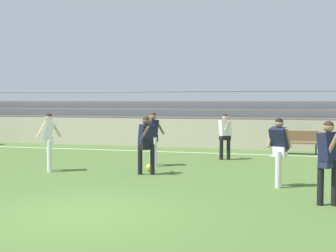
{
  "coord_description": "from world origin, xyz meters",
  "views": [
    {
      "loc": [
        3.78,
        -7.64,
        2.09
      ],
      "look_at": [
        -0.33,
        7.33,
        1.21
      ],
      "focal_mm": 49.07,
      "sensor_mm": 36.0,
      "label": 1
    }
  ],
  "objects": [
    {
      "name": "ground_plane",
      "position": [
        0.0,
        0.0,
        0.0
      ],
      "size": [
        160.0,
        160.0,
        0.0
      ],
      "primitive_type": "plane",
      "color": "#4C6B30"
    },
    {
      "name": "field_line_sideline",
      "position": [
        0.0,
        10.11,
        0.0
      ],
      "size": [
        44.0,
        0.12,
        0.01
      ],
      "primitive_type": "cube",
      "color": "white",
      "rests_on": "ground"
    },
    {
      "name": "sideline_wall",
      "position": [
        0.0,
        11.99,
        0.62
      ],
      "size": [
        48.0,
        0.16,
        1.25
      ],
      "primitive_type": "cube",
      "color": "beige",
      "rests_on": "ground"
    },
    {
      "name": "bleacher_stand",
      "position": [
        -2.6,
        14.75,
        1.1
      ],
      "size": [
        22.82,
        3.39,
        2.57
      ],
      "color": "#897051",
      "rests_on": "ground"
    },
    {
      "name": "bench_near_bin",
      "position": [
        3.84,
        10.67,
        0.55
      ],
      "size": [
        1.8,
        0.4,
        0.9
      ],
      "color": "brown",
      "rests_on": "ground"
    },
    {
      "name": "player_dark_overlapping",
      "position": [
        -0.5,
        6.19,
        1.02
      ],
      "size": [
        0.7,
        0.47,
        1.7
      ],
      "color": "white",
      "rests_on": "ground"
    },
    {
      "name": "player_dark_wide_left",
      "position": [
        -0.19,
        4.52,
        0.97
      ],
      "size": [
        0.47,
        0.73,
        1.63
      ],
      "color": "black",
      "rests_on": "ground"
    },
    {
      "name": "player_dark_on_ball",
      "position": [
        4.44,
        1.87,
        1.0
      ],
      "size": [
        0.47,
        0.63,
        1.68
      ],
      "color": "black",
      "rests_on": "ground"
    },
    {
      "name": "player_white_deep_cover",
      "position": [
        -3.12,
        4.33,
        1.02
      ],
      "size": [
        0.66,
        0.51,
        1.7
      ],
      "color": "white",
      "rests_on": "ground"
    },
    {
      "name": "player_dark_wide_right",
      "position": [
        3.45,
        3.64,
        0.99
      ],
      "size": [
        0.6,
        0.5,
        1.66
      ],
      "color": "white",
      "rests_on": "ground"
    },
    {
      "name": "player_white_pressing_high",
      "position": [
        1.47,
        8.3,
        0.96
      ],
      "size": [
        0.48,
        0.63,
        1.62
      ],
      "color": "black",
      "rests_on": "ground"
    },
    {
      "name": "soccer_ball",
      "position": [
        -0.28,
        5.12,
        0.11
      ],
      "size": [
        0.22,
        0.22,
        0.22
      ],
      "primitive_type": "sphere",
      "color": "yellow",
      "rests_on": "ground"
    }
  ]
}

